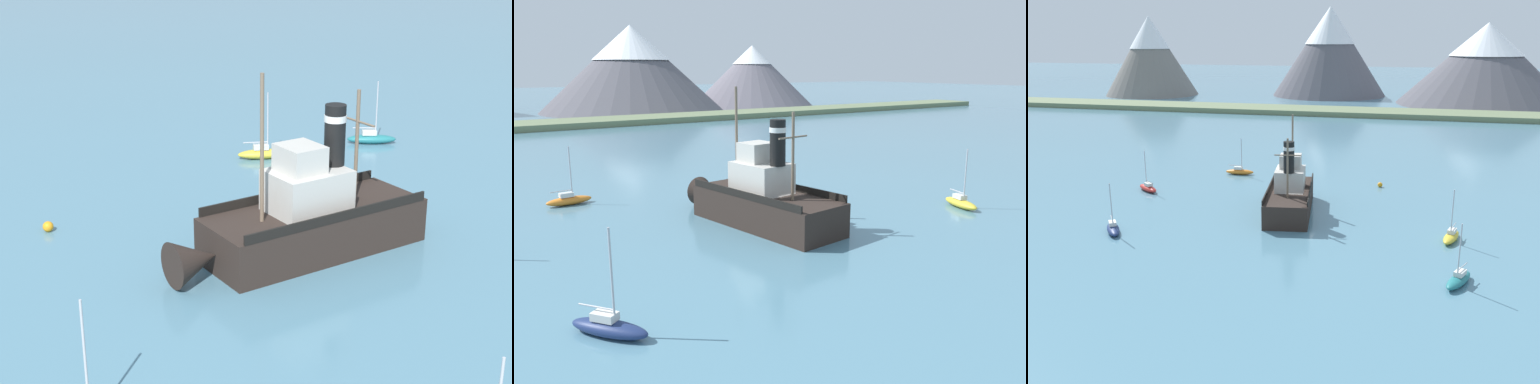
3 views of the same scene
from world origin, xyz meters
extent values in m
plane|color=teal|center=(0.00, 0.00, 0.00)|extent=(600.00, 600.00, 0.00)
cone|color=#56545B|center=(28.52, 107.36, 10.85)|extent=(46.93, 46.93, 21.70)
cone|color=white|center=(28.52, 107.36, 17.39)|extent=(19.79, 19.79, 8.71)
cone|color=slate|center=(64.63, 106.30, 8.70)|extent=(35.95, 35.95, 17.41)
cone|color=white|center=(64.63, 106.30, 14.79)|extent=(11.59, 11.59, 5.34)
cube|color=#6B7A56|center=(0.00, 77.69, 0.60)|extent=(240.00, 12.00, 1.20)
cube|color=#2D231E|center=(-1.29, 0.51, 1.20)|extent=(6.07, 12.51, 2.40)
cone|color=#2D231E|center=(-2.32, 7.63, 1.20)|extent=(2.67, 2.71, 2.35)
cube|color=beige|center=(-1.36, 1.00, 3.50)|extent=(3.54, 4.39, 2.20)
cube|color=beige|center=(-1.43, 1.50, 5.30)|extent=(2.46, 2.29, 1.40)
cylinder|color=black|center=(-1.12, -0.68, 6.20)|extent=(1.10, 1.10, 3.20)
cylinder|color=silver|center=(-1.12, -0.68, 7.10)|extent=(1.16, 1.16, 0.35)
cylinder|color=#75604C|center=(-1.76, 3.77, 6.15)|extent=(0.20, 0.20, 7.50)
cylinder|color=#75604C|center=(-0.90, -2.16, 5.40)|extent=(0.20, 0.20, 6.00)
cylinder|color=#75604C|center=(-0.90, -2.16, 6.72)|extent=(2.59, 0.49, 0.12)
cube|color=black|center=(-3.42, 0.20, 2.65)|extent=(1.75, 11.30, 0.50)
cube|color=black|center=(0.84, 0.82, 2.65)|extent=(1.75, 11.30, 0.50)
ellipsoid|color=gold|center=(14.86, -4.18, 0.35)|extent=(2.10, 3.96, 0.70)
cube|color=silver|center=(14.92, -3.98, 0.88)|extent=(0.92, 1.23, 0.36)
cylinder|color=#B7B7BC|center=(14.78, -4.47, 2.80)|extent=(0.10, 0.10, 4.20)
cylinder|color=#B7B7BC|center=(15.03, -3.60, 1.25)|extent=(0.57, 1.75, 0.08)
ellipsoid|color=orange|center=(-11.58, 14.89, 0.35)|extent=(3.87, 1.39, 0.70)
cube|color=silver|center=(-11.78, 14.87, 0.88)|extent=(1.15, 0.72, 0.36)
cylinder|color=#B7B7BC|center=(-11.28, 14.91, 2.80)|extent=(0.10, 0.10, 4.20)
cylinder|color=#B7B7BC|center=(-12.18, 14.84, 1.25)|extent=(1.80, 0.22, 0.08)
ellipsoid|color=navy|center=(-16.13, -9.55, 0.35)|extent=(3.13, 3.72, 0.70)
cube|color=silver|center=(-16.24, -9.38, 0.88)|extent=(1.16, 1.27, 0.36)
cylinder|color=#B7B7BC|center=(-15.95, -9.79, 2.80)|extent=(0.10, 0.10, 4.20)
cylinder|color=#B7B7BC|center=(-16.48, -9.06, 1.25)|extent=(1.12, 1.50, 0.08)
sphere|color=orange|center=(7.28, 12.86, 0.30)|extent=(0.61, 0.61, 0.61)
camera|label=1|loc=(-34.83, 19.33, 16.99)|focal=55.00mm
camera|label=2|loc=(-22.39, -31.05, 11.29)|focal=38.00mm
camera|label=3|loc=(11.05, -52.59, 17.81)|focal=38.00mm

